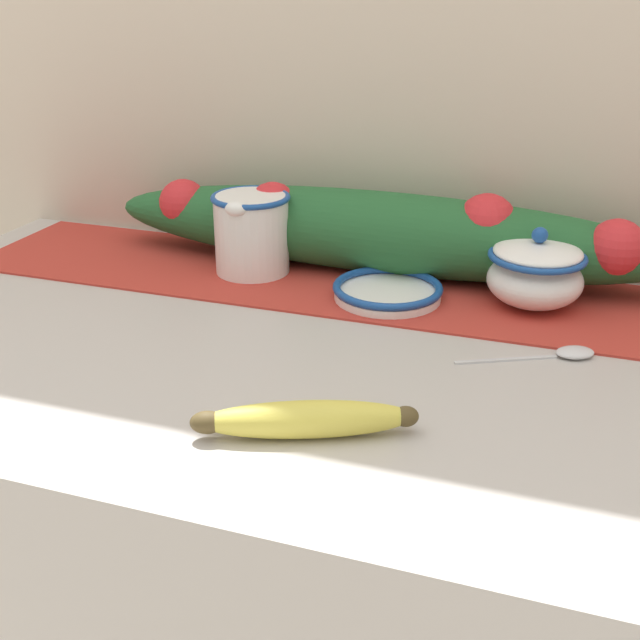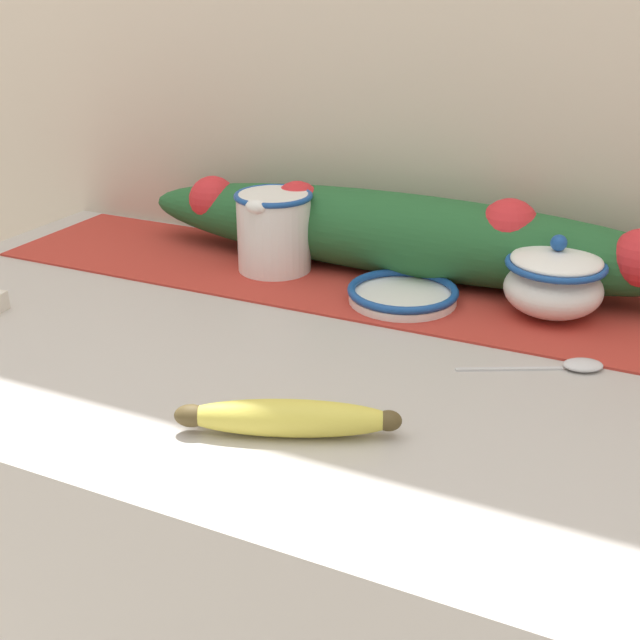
% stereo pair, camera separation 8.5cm
% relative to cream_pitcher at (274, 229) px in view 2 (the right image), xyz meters
% --- Properties ---
extents(back_wall, '(2.04, 0.04, 2.40)m').
position_rel_cream_pitcher_xyz_m(back_wall, '(0.17, 0.15, 0.21)').
color(back_wall, beige).
rests_on(back_wall, ground_plane).
extents(table_runner, '(1.14, 0.24, 0.00)m').
position_rel_cream_pitcher_xyz_m(table_runner, '(0.17, -0.00, -0.06)').
color(table_runner, '#B23328').
rests_on(table_runner, countertop).
extents(cream_pitcher, '(0.11, 0.13, 0.11)m').
position_rel_cream_pitcher_xyz_m(cream_pitcher, '(0.00, 0.00, 0.00)').
color(cream_pitcher, white).
rests_on(cream_pitcher, countertop).
extents(sugar_bowl, '(0.12, 0.12, 0.10)m').
position_rel_cream_pitcher_xyz_m(sugar_bowl, '(0.38, -0.00, -0.01)').
color(sugar_bowl, white).
rests_on(sugar_bowl, countertop).
extents(small_dish, '(0.14, 0.14, 0.02)m').
position_rel_cream_pitcher_xyz_m(small_dish, '(0.20, -0.04, -0.05)').
color(small_dish, white).
rests_on(small_dish, countertop).
extents(banana, '(0.20, 0.11, 0.04)m').
position_rel_cream_pitcher_xyz_m(banana, '(0.22, -0.38, -0.04)').
color(banana, '#DBCC4C').
rests_on(banana, countertop).
extents(spoon, '(0.15, 0.09, 0.01)m').
position_rel_cream_pitcher_xyz_m(spoon, '(0.44, -0.13, -0.06)').
color(spoon, silver).
rests_on(spoon, countertop).
extents(poinsettia_garland, '(0.81, 0.12, 0.12)m').
position_rel_cream_pitcher_xyz_m(poinsettia_garland, '(0.17, 0.06, -0.00)').
color(poinsettia_garland, '#235B2D').
rests_on(poinsettia_garland, countertop).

